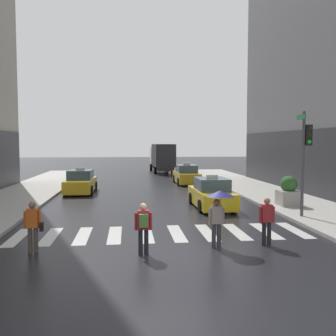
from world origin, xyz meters
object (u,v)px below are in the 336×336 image
traffic_light_pole (305,149)px  pedestrian_with_backpack (143,225)px  taxi_lead (211,194)px  planter_near_corner (289,192)px  pedestrian_with_umbrella (219,203)px  pedestrian_plain_coat (267,218)px  taxi_second (81,183)px  box_truck (162,157)px  pedestrian_with_handbag (33,224)px  taxi_third (186,175)px

traffic_light_pole → pedestrian_with_backpack: bearing=-147.9°
taxi_lead → planter_near_corner: (4.12, -0.57, 0.15)m
pedestrian_with_umbrella → pedestrian_plain_coat: size_ratio=1.18×
taxi_second → pedestrian_plain_coat: bearing=-61.0°
box_truck → taxi_lead: bearing=-88.9°
pedestrian_with_backpack → pedestrian_plain_coat: (4.26, 0.69, -0.03)m
traffic_light_pole → pedestrian_plain_coat: traffic_light_pole is taller
box_truck → taxi_second: bearing=-113.4°
taxi_second → planter_near_corner: 14.07m
traffic_light_pole → taxi_lead: size_ratio=1.05×
pedestrian_plain_coat → planter_near_corner: (3.89, 6.98, -0.07)m
pedestrian_with_umbrella → box_truck: bearing=88.2°
taxi_lead → pedestrian_with_handbag: size_ratio=2.76×
pedestrian_with_backpack → pedestrian_with_handbag: size_ratio=1.00×
taxi_third → taxi_second: bearing=-148.8°
pedestrian_with_umbrella → planter_near_corner: 9.03m
traffic_light_pole → box_truck: 27.62m
taxi_second → pedestrian_with_handbag: bearing=-89.0°
box_truck → pedestrian_with_umbrella: bearing=-91.8°
taxi_lead → pedestrian_with_backpack: 9.18m
taxi_second → box_truck: (7.31, 16.89, 1.13)m
traffic_light_pole → planter_near_corner: (0.56, 2.91, -2.38)m
taxi_second → pedestrian_with_umbrella: size_ratio=2.36×
traffic_light_pole → pedestrian_with_backpack: (-7.59, -4.77, -2.29)m
taxi_lead → pedestrian_with_handbag: (-7.54, -7.57, 0.21)m
taxi_lead → pedestrian_with_umbrella: 7.81m
box_truck → pedestrian_with_backpack: box_truck is taller
pedestrian_with_handbag → planter_near_corner: (11.65, 7.00, -0.06)m
taxi_second → planter_near_corner: (11.91, -7.49, 0.15)m
box_truck → traffic_light_pole: bearing=-81.6°
taxi_second → box_truck: bearing=66.6°
pedestrian_with_umbrella → pedestrian_with_backpack: 2.68m
traffic_light_pole → box_truck: size_ratio=0.63×
traffic_light_pole → taxi_third: traffic_light_pole is taller
pedestrian_with_umbrella → pedestrian_with_handbag: pedestrian_with_umbrella is taller
box_truck → pedestrian_with_umbrella: box_truck is taller
taxi_second → pedestrian_with_handbag: 14.50m
taxi_second → taxi_third: 9.71m
traffic_light_pole → taxi_lead: traffic_light_pole is taller
taxi_third → pedestrian_with_backpack: (-4.55, -20.19, 0.25)m
traffic_light_pole → taxi_third: size_ratio=1.05×
traffic_light_pole → pedestrian_with_umbrella: size_ratio=2.47×
pedestrian_with_backpack → pedestrian_plain_coat: bearing=9.2°
pedestrian_with_backpack → pedestrian_with_handbag: same height
planter_near_corner → box_truck: bearing=100.7°
taxi_lead → pedestrian_plain_coat: 7.56m
pedestrian_plain_coat → taxi_second: bearing=119.0°
taxi_third → taxi_lead: bearing=-92.5°
taxi_lead → taxi_third: 11.96m
taxi_third → pedestrian_with_handbag: (-8.05, -19.52, 0.21)m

